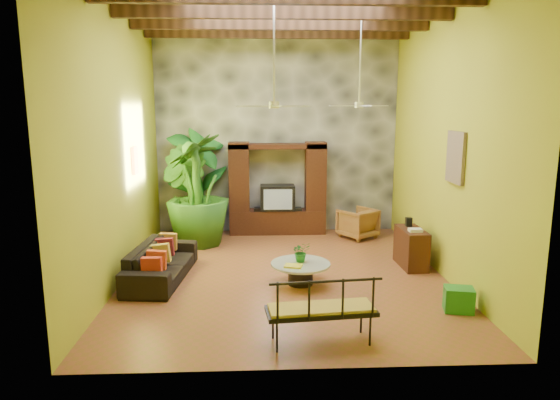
{
  "coord_description": "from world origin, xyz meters",
  "views": [
    {
      "loc": [
        -0.5,
        -9.12,
        3.21
      ],
      "look_at": [
        -0.07,
        0.2,
        1.42
      ],
      "focal_mm": 32.0,
      "sensor_mm": 36.0,
      "label": 1
    }
  ],
  "objects_px": {
    "tall_plant_a": "(199,179)",
    "tall_plant_b": "(186,195)",
    "iron_bench": "(322,307)",
    "green_bin": "(459,299)",
    "entertainment_center": "(277,196)",
    "tall_plant_c": "(198,190)",
    "wicker_armchair": "(358,223)",
    "side_console": "(411,248)",
    "ceiling_fan_back": "(359,95)",
    "coffee_table": "(301,271)",
    "sofa": "(161,262)",
    "ceiling_fan_front": "(274,93)"
  },
  "relations": [
    {
      "from": "ceiling_fan_back",
      "to": "coffee_table",
      "type": "xyz_separation_m",
      "value": [
        -1.33,
        -1.75,
        -3.15
      ]
    },
    {
      "from": "entertainment_center",
      "to": "tall_plant_a",
      "type": "xyz_separation_m",
      "value": [
        -1.94,
        0.01,
        0.43
      ]
    },
    {
      "from": "tall_plant_a",
      "to": "green_bin",
      "type": "distance_m",
      "value": 6.9
    },
    {
      "from": "ceiling_fan_front",
      "to": "tall_plant_b",
      "type": "height_order",
      "value": "ceiling_fan_front"
    },
    {
      "from": "iron_bench",
      "to": "wicker_armchair",
      "type": "bearing_deg",
      "value": 68.06
    },
    {
      "from": "ceiling_fan_front",
      "to": "ceiling_fan_back",
      "type": "relative_size",
      "value": 1.0
    },
    {
      "from": "ceiling_fan_front",
      "to": "coffee_table",
      "type": "distance_m",
      "value": 3.18
    },
    {
      "from": "sofa",
      "to": "side_console",
      "type": "distance_m",
      "value": 4.9
    },
    {
      "from": "iron_bench",
      "to": "ceiling_fan_back",
      "type": "bearing_deg",
      "value": 67.14
    },
    {
      "from": "wicker_armchair",
      "to": "green_bin",
      "type": "bearing_deg",
      "value": 63.52
    },
    {
      "from": "tall_plant_c",
      "to": "green_bin",
      "type": "height_order",
      "value": "tall_plant_c"
    },
    {
      "from": "tall_plant_a",
      "to": "coffee_table",
      "type": "xyz_separation_m",
      "value": [
        2.2,
        -3.7,
        -1.14
      ]
    },
    {
      "from": "ceiling_fan_front",
      "to": "sofa",
      "type": "xyz_separation_m",
      "value": [
        -2.1,
        0.24,
        -3.08
      ]
    },
    {
      "from": "entertainment_center",
      "to": "coffee_table",
      "type": "height_order",
      "value": "entertainment_center"
    },
    {
      "from": "tall_plant_a",
      "to": "tall_plant_b",
      "type": "distance_m",
      "value": 0.85
    },
    {
      "from": "ceiling_fan_front",
      "to": "side_console",
      "type": "bearing_deg",
      "value": 15.5
    },
    {
      "from": "coffee_table",
      "to": "wicker_armchair",
      "type": "bearing_deg",
      "value": 62.09
    },
    {
      "from": "tall_plant_c",
      "to": "iron_bench",
      "type": "height_order",
      "value": "tall_plant_c"
    },
    {
      "from": "wicker_armchair",
      "to": "tall_plant_c",
      "type": "xyz_separation_m",
      "value": [
        -3.8,
        -0.43,
        0.93
      ]
    },
    {
      "from": "tall_plant_b",
      "to": "iron_bench",
      "type": "height_order",
      "value": "tall_plant_b"
    },
    {
      "from": "sofa",
      "to": "tall_plant_a",
      "type": "xyz_separation_m",
      "value": [
        0.36,
        3.31,
        1.07
      ]
    },
    {
      "from": "tall_plant_b",
      "to": "tall_plant_c",
      "type": "bearing_deg",
      "value": -31.78
    },
    {
      "from": "coffee_table",
      "to": "side_console",
      "type": "relative_size",
      "value": 1.11
    },
    {
      "from": "tall_plant_a",
      "to": "entertainment_center",
      "type": "bearing_deg",
      "value": -0.4
    },
    {
      "from": "ceiling_fan_front",
      "to": "tall_plant_b",
      "type": "relative_size",
      "value": 0.82
    },
    {
      "from": "ceiling_fan_back",
      "to": "coffee_table",
      "type": "bearing_deg",
      "value": -127.38
    },
    {
      "from": "tall_plant_b",
      "to": "entertainment_center",
      "type": "bearing_deg",
      "value": 19.36
    },
    {
      "from": "ceiling_fan_front",
      "to": "green_bin",
      "type": "relative_size",
      "value": 4.22
    },
    {
      "from": "tall_plant_a",
      "to": "side_console",
      "type": "distance_m",
      "value": 5.39
    },
    {
      "from": "sofa",
      "to": "side_console",
      "type": "bearing_deg",
      "value": -77.98
    },
    {
      "from": "entertainment_center",
      "to": "iron_bench",
      "type": "relative_size",
      "value": 1.56
    },
    {
      "from": "tall_plant_b",
      "to": "coffee_table",
      "type": "relative_size",
      "value": 2.13
    },
    {
      "from": "tall_plant_b",
      "to": "side_console",
      "type": "xyz_separation_m",
      "value": [
        4.74,
        -2.01,
        -0.76
      ]
    },
    {
      "from": "tall_plant_a",
      "to": "ceiling_fan_back",
      "type": "bearing_deg",
      "value": -28.87
    },
    {
      "from": "wicker_armchair",
      "to": "iron_bench",
      "type": "bearing_deg",
      "value": 38.3
    },
    {
      "from": "tall_plant_a",
      "to": "tall_plant_b",
      "type": "bearing_deg",
      "value": -106.82
    },
    {
      "from": "wicker_armchair",
      "to": "tall_plant_b",
      "type": "bearing_deg",
      "value": -32.22
    },
    {
      "from": "sofa",
      "to": "wicker_armchair",
      "type": "relative_size",
      "value": 2.8
    },
    {
      "from": "tall_plant_c",
      "to": "coffee_table",
      "type": "height_order",
      "value": "tall_plant_c"
    },
    {
      "from": "ceiling_fan_front",
      "to": "tall_plant_a",
      "type": "height_order",
      "value": "ceiling_fan_front"
    },
    {
      "from": "wicker_armchair",
      "to": "tall_plant_a",
      "type": "xyz_separation_m",
      "value": [
        -3.87,
        0.54,
        1.04
      ]
    },
    {
      "from": "tall_plant_b",
      "to": "coffee_table",
      "type": "xyz_separation_m",
      "value": [
        2.44,
        -2.92,
        -0.88
      ]
    },
    {
      "from": "iron_bench",
      "to": "side_console",
      "type": "distance_m",
      "value": 3.93
    },
    {
      "from": "ceiling_fan_front",
      "to": "tall_plant_a",
      "type": "distance_m",
      "value": 4.43
    },
    {
      "from": "ceiling_fan_front",
      "to": "side_console",
      "type": "relative_size",
      "value": 1.93
    },
    {
      "from": "iron_bench",
      "to": "green_bin",
      "type": "height_order",
      "value": "iron_bench"
    },
    {
      "from": "iron_bench",
      "to": "coffee_table",
      "type": "bearing_deg",
      "value": 86.27
    },
    {
      "from": "coffee_table",
      "to": "ceiling_fan_back",
      "type": "bearing_deg",
      "value": 52.62
    },
    {
      "from": "tall_plant_c",
      "to": "coffee_table",
      "type": "bearing_deg",
      "value": -52.02
    },
    {
      "from": "sofa",
      "to": "wicker_armchair",
      "type": "xyz_separation_m",
      "value": [
        4.24,
        2.77,
        0.04
      ]
    }
  ]
}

